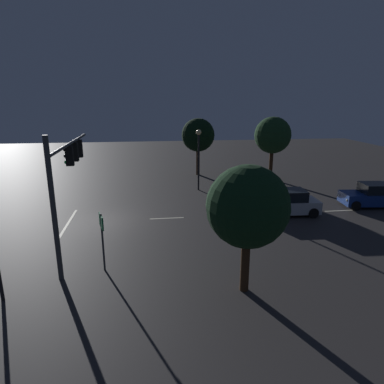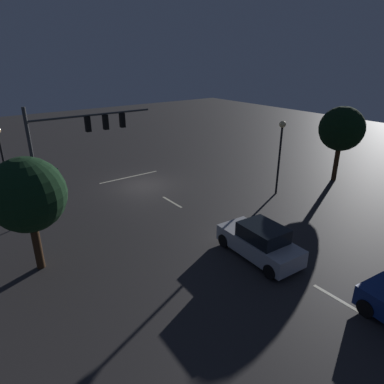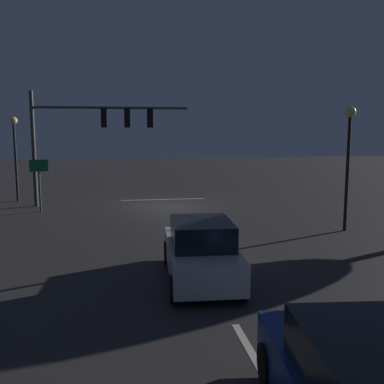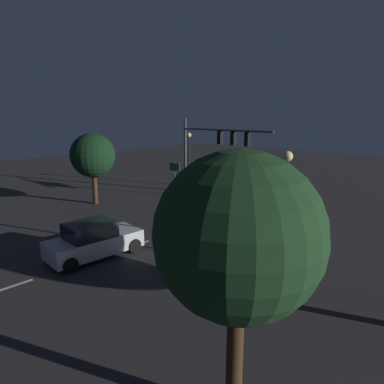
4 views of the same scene
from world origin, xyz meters
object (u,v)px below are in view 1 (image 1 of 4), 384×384
(car_approaching, at_px, (286,203))
(route_sign, at_px, (102,230))
(car_distant, at_px, (373,196))
(tree_left_near, at_px, (198,135))
(traffic_signal_assembly, at_px, (67,167))
(street_lamp_left_kerb, at_px, (199,148))
(tree_right_near, at_px, (248,207))
(tree_left_far, at_px, (273,135))

(car_approaching, distance_m, route_sign, 12.85)
(car_distant, distance_m, route_sign, 19.43)
(car_distant, xyz_separation_m, tree_left_near, (-11.86, -10.98, 3.18))
(traffic_signal_assembly, bearing_deg, car_approaching, 105.86)
(car_approaching, xyz_separation_m, car_distant, (-0.86, 6.88, 0.00))
(traffic_signal_assembly, bearing_deg, car_distant, 102.91)
(car_distant, bearing_deg, street_lamp_left_kerb, -117.26)
(route_sign, bearing_deg, tree_left_near, 159.65)
(car_approaching, height_order, route_sign, route_sign)
(traffic_signal_assembly, xyz_separation_m, tree_right_near, (5.01, 7.65, -0.73))
(tree_left_far, bearing_deg, street_lamp_left_kerb, -67.91)
(car_distant, bearing_deg, tree_left_near, -137.19)
(tree_right_near, bearing_deg, car_approaching, 148.62)
(route_sign, distance_m, tree_right_near, 6.53)
(car_distant, relative_size, tree_left_near, 0.80)
(tree_right_near, height_order, tree_left_far, tree_left_far)
(traffic_signal_assembly, distance_m, tree_left_far, 20.59)
(tree_right_near, bearing_deg, route_sign, -112.45)
(car_approaching, relative_size, car_distant, 0.99)
(tree_left_near, xyz_separation_m, tree_left_far, (2.79, 6.60, 0.19))
(car_approaching, height_order, tree_left_far, tree_left_far)
(traffic_signal_assembly, xyz_separation_m, car_distant, (-4.54, 19.83, -3.50))
(tree_left_far, bearing_deg, car_distant, 25.81)
(car_approaching, bearing_deg, tree_right_near, -31.38)
(traffic_signal_assembly, xyz_separation_m, tree_left_far, (-13.61, 15.45, -0.14))
(car_approaching, relative_size, route_sign, 1.64)
(car_distant, distance_m, tree_right_near, 15.73)
(street_lamp_left_kerb, bearing_deg, route_sign, -25.35)
(car_approaching, distance_m, tree_left_far, 10.78)
(traffic_signal_assembly, height_order, tree_left_far, traffic_signal_assembly)
(car_distant, height_order, route_sign, route_sign)
(traffic_signal_assembly, relative_size, route_sign, 3.11)
(traffic_signal_assembly, relative_size, street_lamp_left_kerb, 1.67)
(traffic_signal_assembly, height_order, car_distant, traffic_signal_assembly)
(car_distant, distance_m, street_lamp_left_kerb, 13.53)
(route_sign, bearing_deg, car_distant, 111.61)
(car_distant, bearing_deg, route_sign, -68.39)
(car_distant, xyz_separation_m, street_lamp_left_kerb, (-6.07, -11.77, 2.75))
(car_approaching, distance_m, tree_left_near, 13.74)
(car_distant, bearing_deg, car_approaching, -82.84)
(traffic_signal_assembly, distance_m, tree_right_near, 9.17)
(street_lamp_left_kerb, bearing_deg, tree_right_near, -1.51)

